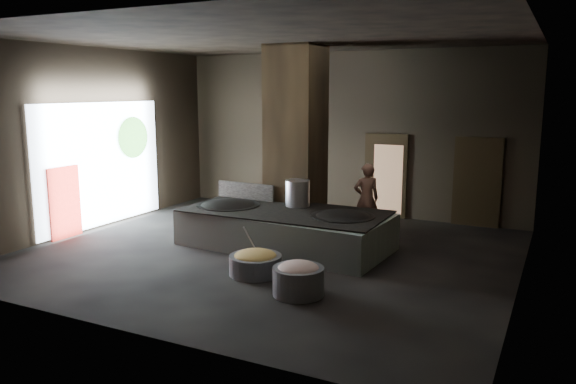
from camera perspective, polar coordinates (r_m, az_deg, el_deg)
The scene contains 28 objects.
floor at distance 12.23m, azimuth -1.82°, elevation -6.34°, with size 10.00×9.00×0.10m, color black.
ceiling at distance 11.76m, azimuth -1.96°, elevation 15.66°, with size 10.00×9.00×0.10m, color black.
back_wall at distance 15.91m, azimuth 5.95°, elevation 5.94°, with size 10.00×0.10×4.50m, color black.
front_wall at distance 8.10m, azimuth -17.35°, elevation 1.27°, with size 10.00×0.10×4.50m, color black.
left_wall at distance 14.85m, azimuth -19.38°, elevation 5.09°, with size 0.10×9.00×4.50m, color black.
right_wall at distance 10.39m, azimuth 23.47°, elevation 2.80°, with size 0.10×9.00×4.50m, color black.
pillar at distance 13.60m, azimuth 0.81°, elevation 5.25°, with size 1.20×1.20×4.50m, color black.
hearth_platform at distance 12.52m, azimuth -0.32°, elevation -3.81°, with size 4.57×2.18×0.79m, color #A1B3A4.
platform_cap at distance 12.42m, azimuth -0.33°, elevation -1.94°, with size 4.47×2.14×0.03m, color black.
wok_left at distance 13.10m, azimuth -6.10°, elevation -1.65°, with size 1.44×1.44×0.40m, color black.
wok_left_rim at distance 13.08m, azimuth -6.10°, elevation -1.35°, with size 1.47×1.47×0.05m, color black.
wok_right at distance 11.95m, azimuth 5.58°, elevation -2.81°, with size 1.34×1.34×0.38m, color black.
wok_right_rim at distance 11.93m, azimuth 5.58°, elevation -2.48°, with size 1.37×1.37×0.05m, color black.
stock_pot at distance 12.82m, azimuth 0.98°, elevation -0.12°, with size 0.56×0.56×0.60m, color #AEAFB6.
splash_guard at distance 13.71m, azimuth -4.33°, elevation 0.11°, with size 1.59×0.06×0.40m, color black.
cook at distance 13.69m, azimuth 7.96°, elevation -0.69°, with size 0.63×0.41×1.72m, color #9D6550.
veg_basin at distance 10.77m, azimuth -3.33°, elevation -7.39°, with size 1.00×1.00×0.37m, color slate.
veg_fill at distance 10.72m, azimuth -3.34°, elevation -6.55°, with size 0.82×0.82×0.25m, color #A2B256.
ladle at distance 10.86m, azimuth -3.64°, elevation -5.22°, with size 0.03×0.03×0.79m, color #AEAFB6.
meat_basin at distance 9.70m, azimuth 1.06°, elevation -9.03°, with size 0.88×0.88×0.49m, color slate.
meat_fill at distance 9.63m, azimuth 1.06°, elevation -7.87°, with size 0.73×0.73×0.28m, color tan.
doorway_near at distance 15.57m, azimuth 9.88°, elevation 1.48°, with size 1.18×0.08×2.38m, color black.
doorway_near_glow at distance 15.52m, azimuth 10.11°, elevation 1.26°, with size 0.80×0.04×1.89m, color #8C6647.
doorway_far at distance 15.07m, azimuth 18.64°, elevation 0.80°, with size 1.18×0.08×2.38m, color black.
doorway_far_glow at distance 15.27m, azimuth 18.26°, elevation 0.75°, with size 0.82×0.04×1.95m, color #8C6647.
left_opening at distance 14.98m, azimuth -18.42°, elevation 2.69°, with size 0.04×4.20×3.10m, color white.
pavilion_sliver at distance 14.17m, azimuth -21.74°, elevation -1.01°, with size 0.05×0.90×1.70m, color maroon.
tree_silhouette at distance 15.65m, azimuth -15.45°, elevation 5.36°, with size 0.28×1.10×1.10m, color #194714.
Camera 1 is at (5.56, -10.31, 3.47)m, focal length 35.00 mm.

